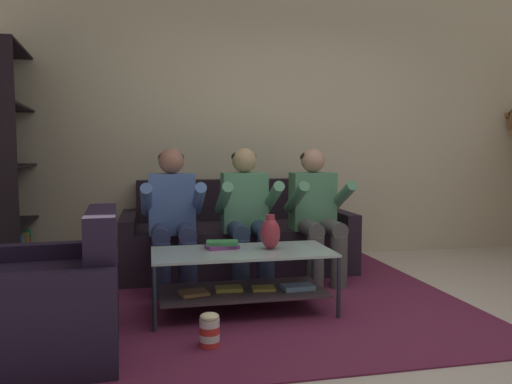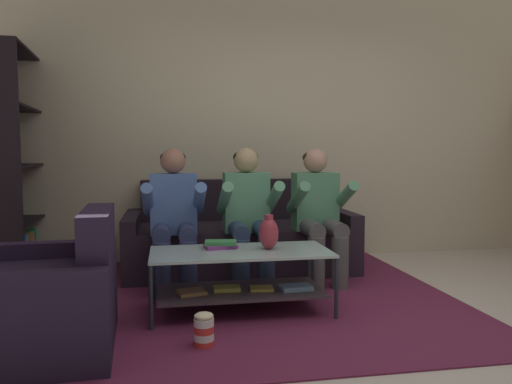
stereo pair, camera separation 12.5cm
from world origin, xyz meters
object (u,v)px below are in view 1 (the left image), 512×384
at_px(couch, 236,240).
at_px(vase, 270,233).
at_px(popcorn_tub, 210,330).
at_px(person_seated_middle, 247,210).
at_px(person_seated_left, 173,212).
at_px(armchair, 41,306).
at_px(book_stack, 222,245).
at_px(coffee_table, 243,272).
at_px(bookshelf, 2,197).
at_px(person_seated_right, 317,209).

bearing_deg(couch, vase, -88.47).
bearing_deg(vase, popcorn_tub, -130.33).
xyz_separation_m(person_seated_middle, popcorn_tub, (-0.47, -1.29, -0.53)).
height_order(person_seated_left, armchair, person_seated_left).
bearing_deg(popcorn_tub, book_stack, 75.80).
xyz_separation_m(person_seated_left, person_seated_middle, (0.61, 0.00, 0.00)).
bearing_deg(couch, person_seated_left, -137.67).
height_order(couch, popcorn_tub, couch).
relative_size(couch, person_seated_middle, 1.82).
xyz_separation_m(couch, book_stack, (-0.30, -1.17, 0.19)).
distance_m(vase, armchair, 1.53).
distance_m(person_seated_middle, book_stack, 0.70).
bearing_deg(vase, coffee_table, -173.94).
relative_size(vase, bookshelf, 0.12).
distance_m(book_stack, bookshelf, 2.10).
height_order(person_seated_middle, popcorn_tub, person_seated_middle).
distance_m(coffee_table, popcorn_tub, 0.67).
bearing_deg(book_stack, bookshelf, 146.49).
bearing_deg(popcorn_tub, coffee_table, 61.96).
bearing_deg(bookshelf, couch, 0.50).
distance_m(person_seated_left, armchair, 1.46).
distance_m(person_seated_left, bookshelf, 1.52).
bearing_deg(person_seated_right, person_seated_left, 179.99).
height_order(bookshelf, armchair, bookshelf).
height_order(person_seated_left, person_seated_middle, person_seated_middle).
xyz_separation_m(couch, coffee_table, (-0.16, -1.27, 0.01)).
bearing_deg(person_seated_left, armchair, -123.32).
bearing_deg(armchair, person_seated_right, 30.54).
distance_m(person_seated_right, armchair, 2.36).
distance_m(coffee_table, book_stack, 0.25).
relative_size(couch, armchair, 2.14).
bearing_deg(book_stack, person_seated_right, 33.67).
height_order(book_stack, bookshelf, bookshelf).
bearing_deg(vase, armchair, -161.05).
distance_m(person_seated_left, person_seated_right, 1.23).
relative_size(person_seated_left, person_seated_right, 1.00).
xyz_separation_m(person_seated_left, person_seated_right, (1.23, -0.00, -0.00)).
xyz_separation_m(person_seated_left, vase, (0.65, -0.69, -0.08)).
bearing_deg(coffee_table, person_seated_middle, 77.02).
distance_m(book_stack, popcorn_tub, 0.79).
xyz_separation_m(person_seated_right, vase, (-0.58, -0.69, -0.08)).
relative_size(book_stack, bookshelf, 0.12).
bearing_deg(armchair, person_seated_left, 56.68).
bearing_deg(person_seated_left, couch, 42.33).
distance_m(person_seated_middle, popcorn_tub, 1.47).
xyz_separation_m(person_seated_left, armchair, (-0.78, -1.18, -0.36)).
relative_size(coffee_table, armchair, 1.26).
bearing_deg(bookshelf, person_seated_middle, -14.91).
relative_size(vase, armchair, 0.25).
height_order(person_seated_right, armchair, person_seated_right).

